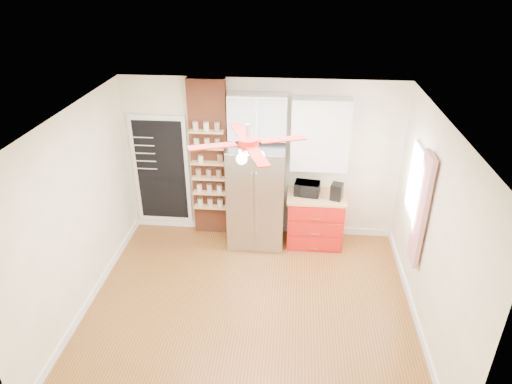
# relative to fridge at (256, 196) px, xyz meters

# --- Properties ---
(floor) EXTENTS (4.50, 4.50, 0.00)m
(floor) POSITION_rel_fridge_xyz_m (0.05, -1.63, -0.88)
(floor) COLOR brown
(floor) RESTS_ON ground
(ceiling) EXTENTS (4.50, 4.50, 0.00)m
(ceiling) POSITION_rel_fridge_xyz_m (0.05, -1.63, 1.83)
(ceiling) COLOR white
(ceiling) RESTS_ON wall_back
(wall_back) EXTENTS (4.50, 0.02, 2.70)m
(wall_back) POSITION_rel_fridge_xyz_m (0.05, 0.37, 0.48)
(wall_back) COLOR #FFF6CD
(wall_back) RESTS_ON floor
(wall_front) EXTENTS (4.50, 0.02, 2.70)m
(wall_front) POSITION_rel_fridge_xyz_m (0.05, -3.63, 0.48)
(wall_front) COLOR #FFF6CD
(wall_front) RESTS_ON floor
(wall_left) EXTENTS (0.02, 4.00, 2.70)m
(wall_left) POSITION_rel_fridge_xyz_m (-2.20, -1.63, 0.48)
(wall_left) COLOR #FFF6CD
(wall_left) RESTS_ON floor
(wall_right) EXTENTS (0.02, 4.00, 2.70)m
(wall_right) POSITION_rel_fridge_xyz_m (2.30, -1.63, 0.48)
(wall_right) COLOR #FFF6CD
(wall_right) RESTS_ON floor
(chalkboard) EXTENTS (0.95, 0.05, 1.95)m
(chalkboard) POSITION_rel_fridge_xyz_m (-1.65, 0.33, 0.23)
(chalkboard) COLOR white
(chalkboard) RESTS_ON wall_back
(brick_pillar) EXTENTS (0.60, 0.16, 2.70)m
(brick_pillar) POSITION_rel_fridge_xyz_m (-0.80, 0.29, 0.48)
(brick_pillar) COLOR brown
(brick_pillar) RESTS_ON floor
(fridge) EXTENTS (0.90, 0.70, 1.75)m
(fridge) POSITION_rel_fridge_xyz_m (0.00, 0.00, 0.00)
(fridge) COLOR #A8A8AD
(fridge) RESTS_ON floor
(upper_glass_cabinet) EXTENTS (0.90, 0.35, 0.70)m
(upper_glass_cabinet) POSITION_rel_fridge_xyz_m (0.00, 0.20, 1.27)
(upper_glass_cabinet) COLOR white
(upper_glass_cabinet) RESTS_ON wall_back
(red_cabinet) EXTENTS (0.94, 0.64, 0.90)m
(red_cabinet) POSITION_rel_fridge_xyz_m (0.97, 0.05, -0.42)
(red_cabinet) COLOR red
(red_cabinet) RESTS_ON floor
(upper_shelf_unit) EXTENTS (0.90, 0.30, 1.15)m
(upper_shelf_unit) POSITION_rel_fridge_xyz_m (0.97, 0.22, 1.00)
(upper_shelf_unit) COLOR white
(upper_shelf_unit) RESTS_ON wall_back
(window) EXTENTS (0.04, 0.75, 1.05)m
(window) POSITION_rel_fridge_xyz_m (2.28, -0.73, 0.68)
(window) COLOR white
(window) RESTS_ON wall_right
(curtain) EXTENTS (0.06, 0.40, 1.55)m
(curtain) POSITION_rel_fridge_xyz_m (2.23, -1.28, 0.57)
(curtain) COLOR #B51823
(curtain) RESTS_ON wall_right
(ceiling_fan) EXTENTS (1.40, 1.40, 0.44)m
(ceiling_fan) POSITION_rel_fridge_xyz_m (0.05, -1.63, 1.55)
(ceiling_fan) COLOR silver
(ceiling_fan) RESTS_ON ceiling
(toaster_oven) EXTENTS (0.43, 0.33, 0.22)m
(toaster_oven) POSITION_rel_fridge_xyz_m (0.81, 0.06, 0.13)
(toaster_oven) COLOR black
(toaster_oven) RESTS_ON red_cabinet
(coffee_maker) EXTENTS (0.23, 0.24, 0.26)m
(coffee_maker) POSITION_rel_fridge_xyz_m (1.28, -0.04, 0.16)
(coffee_maker) COLOR black
(coffee_maker) RESTS_ON red_cabinet
(canister_left) EXTENTS (0.12, 0.12, 0.13)m
(canister_left) POSITION_rel_fridge_xyz_m (1.30, -0.08, 0.09)
(canister_left) COLOR #AF0911
(canister_left) RESTS_ON red_cabinet
(canister_right) EXTENTS (0.09, 0.09, 0.14)m
(canister_right) POSITION_rel_fridge_xyz_m (1.28, 0.04, 0.10)
(canister_right) COLOR red
(canister_right) RESTS_ON red_cabinet
(pantry_jar_oats) EXTENTS (0.11, 0.11, 0.12)m
(pantry_jar_oats) POSITION_rel_fridge_xyz_m (-0.91, 0.12, 0.56)
(pantry_jar_oats) COLOR beige
(pantry_jar_oats) RESTS_ON brick_pillar
(pantry_jar_beans) EXTENTS (0.09, 0.09, 0.13)m
(pantry_jar_beans) POSITION_rel_fridge_xyz_m (-0.61, 0.17, 0.56)
(pantry_jar_beans) COLOR #875F44
(pantry_jar_beans) RESTS_ON brick_pillar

